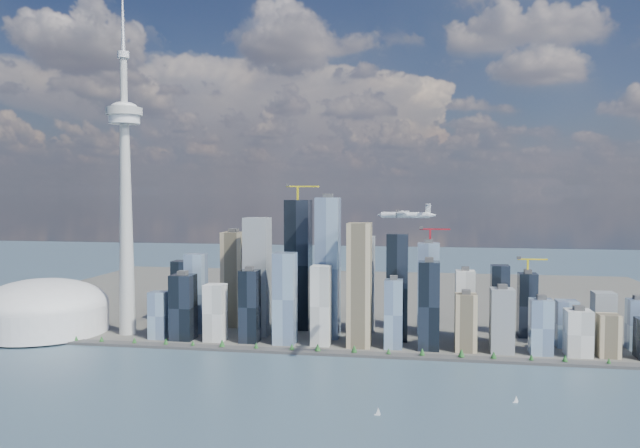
% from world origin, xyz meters
% --- Properties ---
extents(ground, '(4000.00, 4000.00, 0.00)m').
position_xyz_m(ground, '(0.00, 0.00, 0.00)').
color(ground, '#314756').
rests_on(ground, ground).
extents(seawall, '(1100.00, 22.00, 4.00)m').
position_xyz_m(seawall, '(0.00, 250.00, 2.00)').
color(seawall, '#383838').
rests_on(seawall, ground).
extents(land, '(1400.00, 900.00, 3.00)m').
position_xyz_m(land, '(0.00, 700.00, 1.50)').
color(land, '#4C4C47').
rests_on(land, ground).
extents(shoreline_trees, '(960.53, 7.20, 8.80)m').
position_xyz_m(shoreline_trees, '(0.00, 250.00, 8.78)').
color(shoreline_trees, '#3F2D1E').
rests_on(shoreline_trees, seawall).
extents(skyscraper_cluster, '(736.00, 142.00, 239.23)m').
position_xyz_m(skyscraper_cluster, '(59.62, 336.82, 73.83)').
color(skyscraper_cluster, black).
rests_on(skyscraper_cluster, land).
extents(needle_tower, '(56.00, 56.00, 550.50)m').
position_xyz_m(needle_tower, '(-300.00, 310.00, 235.84)').
color(needle_tower, '#AFAFA9').
rests_on(needle_tower, land).
extents(dome_stadium, '(200.00, 200.00, 86.00)m').
position_xyz_m(dome_stadium, '(-440.00, 300.00, 39.44)').
color(dome_stadium, silver).
rests_on(dome_stadium, land).
extents(airplane, '(71.55, 63.30, 17.44)m').
position_xyz_m(airplane, '(143.69, 157.81, 202.27)').
color(airplane, silver).
rests_on(airplane, ground).
extents(sailboat_west, '(6.63, 2.17, 9.18)m').
position_xyz_m(sailboat_west, '(120.43, 21.41, 2.94)').
color(sailboat_west, white).
rests_on(sailboat_west, ground).
extents(sailboat_east, '(6.21, 2.14, 8.58)m').
position_xyz_m(sailboat_east, '(265.99, 84.51, 2.75)').
color(sailboat_east, white).
rests_on(sailboat_east, ground).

